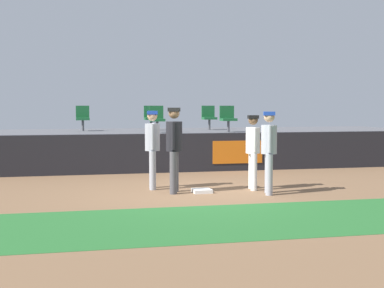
# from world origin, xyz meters

# --- Properties ---
(ground_plane) EXTENTS (60.00, 60.00, 0.00)m
(ground_plane) POSITION_xyz_m (0.00, 0.00, 0.00)
(ground_plane) COLOR brown
(grass_foreground_strip) EXTENTS (18.00, 2.80, 0.01)m
(grass_foreground_strip) POSITION_xyz_m (0.00, -3.04, 0.00)
(grass_foreground_strip) COLOR #26662B
(grass_foreground_strip) RESTS_ON ground_plane
(first_base) EXTENTS (0.40, 0.40, 0.08)m
(first_base) POSITION_xyz_m (0.17, -0.08, 0.04)
(first_base) COLOR white
(first_base) RESTS_ON ground_plane
(player_fielder_home) EXTENTS (0.38, 0.52, 1.69)m
(player_fielder_home) POSITION_xyz_m (1.41, 0.11, 0.97)
(player_fielder_home) COLOR white
(player_fielder_home) RESTS_ON ground_plane
(player_runner_visitor) EXTENTS (0.38, 0.50, 1.78)m
(player_runner_visitor) POSITION_xyz_m (-0.80, 0.70, 1.03)
(player_runner_visitor) COLOR #9EA3AD
(player_runner_visitor) RESTS_ON ground_plane
(player_coach_visitor) EXTENTS (0.42, 0.48, 1.78)m
(player_coach_visitor) POSITION_xyz_m (1.53, -0.58, 1.03)
(player_coach_visitor) COLOR #9EA3AD
(player_coach_visitor) RESTS_ON ground_plane
(player_umpire) EXTENTS (0.44, 0.50, 1.86)m
(player_umpire) POSITION_xyz_m (-0.43, 0.03, 1.08)
(player_umpire) COLOR #4C4C51
(player_umpire) RESTS_ON ground_plane
(field_wall) EXTENTS (18.00, 0.26, 1.11)m
(field_wall) POSITION_xyz_m (0.01, 3.69, 0.55)
(field_wall) COLOR black
(field_wall) RESTS_ON ground_plane
(bleacher_platform) EXTENTS (18.00, 4.80, 1.06)m
(bleacher_platform) POSITION_xyz_m (0.00, 6.26, 0.53)
(bleacher_platform) COLOR #59595E
(bleacher_platform) RESTS_ON ground_plane
(seat_back_left) EXTENTS (0.44, 0.44, 0.84)m
(seat_back_left) POSITION_xyz_m (-2.22, 6.93, 1.53)
(seat_back_left) COLOR #4C4C51
(seat_back_left) RESTS_ON bleacher_platform
(seat_front_right) EXTENTS (0.47, 0.44, 0.84)m
(seat_front_right) POSITION_xyz_m (2.27, 5.13, 1.53)
(seat_front_right) COLOR #4C4C51
(seat_front_right) RESTS_ON bleacher_platform
(seat_back_right) EXTENTS (0.46, 0.44, 0.84)m
(seat_back_right) POSITION_xyz_m (2.11, 6.93, 1.53)
(seat_back_right) COLOR #4C4C51
(seat_back_right) RESTS_ON bleacher_platform
(seat_back_center) EXTENTS (0.44, 0.44, 0.84)m
(seat_back_center) POSITION_xyz_m (0.07, 6.93, 1.53)
(seat_back_center) COLOR #4C4C51
(seat_back_center) RESTS_ON bleacher_platform
(seat_front_center) EXTENTS (0.44, 0.44, 0.84)m
(seat_front_center) POSITION_xyz_m (-0.01, 5.13, 1.53)
(seat_front_center) COLOR #4C4C51
(seat_front_center) RESTS_ON bleacher_platform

